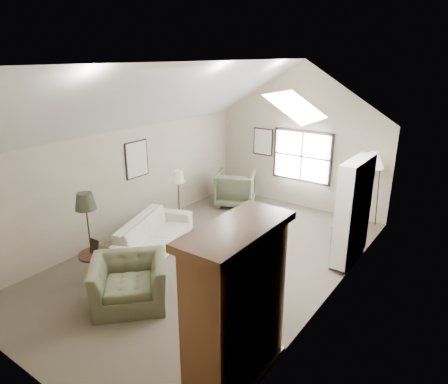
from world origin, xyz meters
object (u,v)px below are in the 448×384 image
Objects in this scene: coffee_table at (216,257)px; side_chair at (343,223)px; armchair_near at (129,282)px; side_table at (97,268)px; armchair_far at (235,188)px; armoire at (236,307)px; sofa at (153,234)px.

coffee_table is 0.92× the size of side_chair.
armchair_near is 1.02m from side_table.
armchair_far is at bearing 117.54° from coffee_table.
armoire is 3.56m from side_table.
side_chair reaches higher than armchair_far.
coffee_table is at bearing -123.90° from side_chair.
armoire is at bearing 99.25° from armchair_far.
coffee_table is at bearing -104.72° from sofa.
sofa is 3.34m from armchair_far.
coffee_table is at bearing 30.14° from armchair_near.
armoire is 3.62× the size of side_table.
armchair_near is at bearing 172.07° from armoire.
side_table is 0.62× the size of side_chair.
sofa is at bearing 66.49° from armchair_far.
sofa is at bearing 78.25° from armchair_near.
side_chair is (-0.26, 4.74, -0.61)m from armoire.
armoire reaches higher than sofa.
coffee_table is (1.67, -3.19, -0.26)m from armchair_far.
side_chair is at bearing 53.54° from side_table.
sofa is at bearing 150.18° from armoire.
armoire reaches higher than armchair_near.
sofa is 3.99× the size of side_table.
armchair_near reaches higher than sofa.
armoire is 6.50m from armchair_far.
side_table is at bearing -130.65° from coffee_table.
armchair_near is 1.27× the size of side_chair.
side_chair is at bearing 144.66° from armchair_far.
sofa is at bearing -174.87° from coffee_table.
coffee_table is at bearing 131.82° from armoire.
sofa is 2.69× the size of coffee_table.
coffee_table is 2.30m from side_table.
armchair_near is 5.17m from armchair_far.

